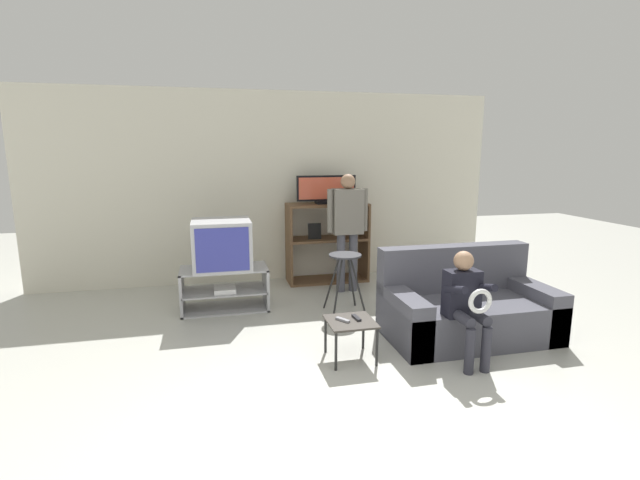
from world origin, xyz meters
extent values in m
plane|color=#B7B7AD|center=(0.00, 0.00, 0.00)|extent=(18.00, 18.00, 0.00)
cube|color=silver|center=(0.00, 4.03, 1.30)|extent=(6.40, 0.06, 2.60)
cube|color=#A8A8AD|center=(-0.71, 2.87, 0.01)|extent=(0.98, 0.50, 0.02)
cube|color=#A8A8AD|center=(-0.71, 2.87, 0.22)|extent=(0.95, 0.50, 0.02)
cube|color=#A8A8AD|center=(-0.71, 2.87, 0.48)|extent=(0.98, 0.50, 0.02)
cube|color=#A8A8AD|center=(-1.19, 2.87, 0.24)|extent=(0.03, 0.50, 0.49)
cube|color=#A8A8AD|center=(-0.24, 2.87, 0.24)|extent=(0.03, 0.50, 0.49)
cube|color=white|center=(-0.71, 2.81, 0.25)|extent=(0.24, 0.28, 0.05)
cube|color=#B2B2B7|center=(-0.72, 2.86, 0.77)|extent=(0.65, 0.60, 0.56)
cube|color=#333899|center=(-0.72, 2.55, 0.77)|extent=(0.57, 0.01, 0.48)
cube|color=brown|center=(0.19, 3.73, 0.55)|extent=(0.03, 0.45, 1.10)
cube|color=brown|center=(1.27, 3.73, 0.55)|extent=(0.03, 0.45, 1.10)
cube|color=brown|center=(0.73, 3.73, 0.02)|extent=(1.05, 0.45, 0.03)
cube|color=brown|center=(0.73, 3.73, 0.60)|extent=(1.05, 0.45, 0.03)
cube|color=brown|center=(0.73, 3.73, 1.08)|extent=(1.05, 0.45, 0.03)
cube|color=black|center=(0.53, 3.67, 0.73)|extent=(0.18, 0.04, 0.22)
cube|color=black|center=(0.71, 3.72, 1.12)|extent=(0.29, 0.20, 0.04)
cube|color=black|center=(0.71, 3.72, 1.31)|extent=(0.82, 0.04, 0.34)
cube|color=#D8593F|center=(0.71, 3.70, 1.31)|extent=(0.77, 0.01, 0.29)
cylinder|color=black|center=(0.48, 2.29, 0.33)|extent=(0.17, 0.18, 0.67)
cylinder|color=black|center=(0.72, 2.29, 0.33)|extent=(0.17, 0.18, 0.67)
cylinder|color=black|center=(0.48, 2.55, 0.33)|extent=(0.17, 0.18, 0.67)
cylinder|color=black|center=(0.72, 2.55, 0.33)|extent=(0.17, 0.18, 0.67)
cylinder|color=#333338|center=(0.60, 2.42, 0.67)|extent=(0.36, 0.36, 0.02)
cube|color=#38332D|center=(0.32, 1.28, 0.35)|extent=(0.41, 0.41, 0.02)
cylinder|color=black|center=(0.14, 1.10, 0.17)|extent=(0.02, 0.02, 0.34)
cylinder|color=black|center=(0.50, 1.10, 0.17)|extent=(0.02, 0.02, 0.34)
cylinder|color=black|center=(0.14, 1.46, 0.17)|extent=(0.02, 0.02, 0.34)
cylinder|color=black|center=(0.50, 1.46, 0.17)|extent=(0.02, 0.02, 0.34)
cube|color=#232328|center=(0.38, 1.31, 0.37)|extent=(0.05, 0.15, 0.02)
cube|color=gray|center=(0.25, 1.29, 0.37)|extent=(0.11, 0.14, 0.02)
cube|color=#4C4C56|center=(1.58, 1.47, 0.19)|extent=(1.60, 0.88, 0.39)
cube|color=#4C4C56|center=(1.58, 1.80, 0.62)|extent=(1.60, 0.20, 0.47)
cube|color=#4C4C56|center=(0.89, 1.47, 0.25)|extent=(0.22, 0.88, 0.51)
cube|color=#4C4C56|center=(2.27, 1.47, 0.25)|extent=(0.22, 0.88, 0.51)
cylinder|color=#4C4C56|center=(0.78, 3.21, 0.38)|extent=(0.11, 0.11, 0.76)
cylinder|color=#4C4C56|center=(0.94, 3.21, 0.38)|extent=(0.11, 0.11, 0.76)
cube|color=gray|center=(0.86, 3.21, 1.05)|extent=(0.38, 0.20, 0.57)
cylinder|color=gray|center=(0.63, 3.21, 1.06)|extent=(0.08, 0.08, 0.54)
cylinder|color=gray|center=(1.09, 3.21, 1.06)|extent=(0.08, 0.08, 0.54)
sphere|color=#A37A5B|center=(0.86, 3.21, 1.43)|extent=(0.18, 0.18, 0.18)
cylinder|color=#2D2D38|center=(1.19, 0.79, 0.19)|extent=(0.08, 0.08, 0.39)
cylinder|color=#2D2D38|center=(1.34, 0.79, 0.19)|extent=(0.08, 0.08, 0.39)
cylinder|color=#2D2D38|center=(1.19, 0.94, 0.43)|extent=(0.09, 0.30, 0.09)
cylinder|color=#2D2D38|center=(1.34, 0.94, 0.43)|extent=(0.09, 0.30, 0.09)
cube|color=black|center=(1.27, 1.09, 0.59)|extent=(0.30, 0.17, 0.41)
cylinder|color=black|center=(1.13, 0.96, 0.68)|extent=(0.06, 0.31, 0.14)
cylinder|color=black|center=(1.40, 0.96, 0.68)|extent=(0.06, 0.31, 0.14)
sphere|color=#A37A5B|center=(1.27, 1.09, 0.89)|extent=(0.17, 0.17, 0.17)
torus|color=silver|center=(1.27, 0.80, 0.62)|extent=(0.21, 0.04, 0.21)
camera|label=1|loc=(-0.83, -2.38, 1.83)|focal=26.00mm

